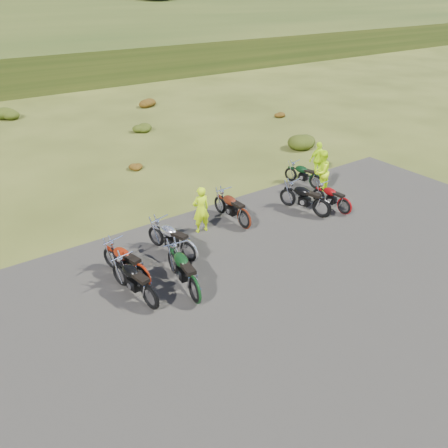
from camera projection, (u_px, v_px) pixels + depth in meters
ground at (268, 255)px, 14.03m from camera, size 300.00×300.00×0.00m
gravel_pad at (312, 286)px, 12.59m from camera, size 20.00×12.00×0.04m
shrub_3 at (8, 112)px, 27.88m from camera, size 1.56×1.56×0.92m
shrub_4 at (134, 165)px, 20.33m from camera, size 0.77×0.77×0.45m
shrub_5 at (142, 127)px, 25.55m from camera, size 1.03×1.03×0.61m
shrub_6 at (146, 101)px, 30.77m from camera, size 1.30×1.30×0.77m
shrub_7 at (302, 139)px, 23.07m from camera, size 1.56×1.56×0.92m
shrub_8 at (278, 114)px, 28.44m from camera, size 0.77×0.77×0.45m
motorcycle_0 at (151, 309)px, 11.69m from camera, size 1.07×2.25×1.13m
motorcycle_1 at (143, 287)px, 12.53m from camera, size 1.23×2.25×1.12m
motorcycle_2 at (195, 302)px, 11.93m from camera, size 1.06×2.38×1.20m
motorcycle_3 at (189, 262)px, 13.65m from camera, size 1.30×2.31×1.15m
motorcycle_4 at (244, 229)px, 15.51m from camera, size 0.78×2.16×1.12m
motorcycle_5 at (321, 218)px, 16.24m from camera, size 1.29×2.33×1.16m
motorcycle_6 at (343, 215)px, 16.47m from camera, size 0.77×1.90×0.97m
motorcycle_7 at (315, 189)px, 18.49m from camera, size 1.07×1.99×0.99m
person_middle at (201, 210)px, 14.93m from camera, size 0.65×0.46×1.68m
person_right_a at (321, 173)px, 17.75m from camera, size 1.05×0.93×1.81m
person_right_b at (318, 160)px, 19.34m from camera, size 0.98×0.54×1.59m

